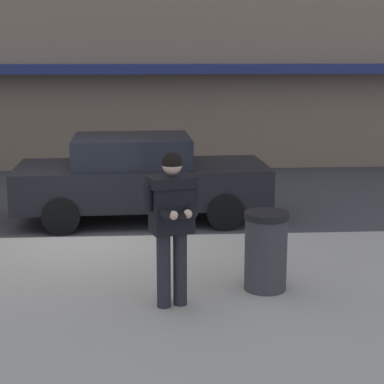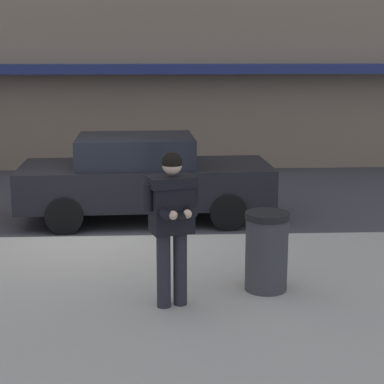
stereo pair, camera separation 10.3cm
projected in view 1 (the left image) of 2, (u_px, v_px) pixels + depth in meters
ground_plane at (84, 241)px, 10.44m from camera, size 80.00×80.00×0.00m
sidewalk at (144, 303)px, 7.70m from camera, size 32.00×5.30×0.14m
curb_paint_line at (146, 239)px, 10.55m from camera, size 28.00×0.12×0.01m
parked_sedan_mid at (140, 177)px, 11.65m from camera, size 4.57×2.06×1.54m
man_texting_on_phone at (172, 213)px, 7.20m from camera, size 0.63×0.64×1.81m
trash_bin at (266, 251)px, 7.86m from camera, size 0.55×0.55×0.98m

